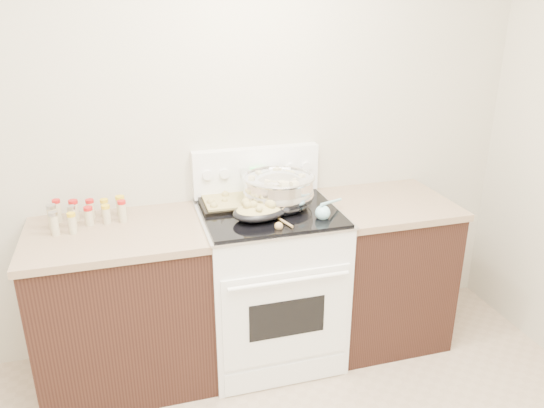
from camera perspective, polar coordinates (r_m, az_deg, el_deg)
name	(u,v)px	position (r m, az deg, el deg)	size (l,w,h in m)	color
room_shell	(289,148)	(1.32, 1.83, 6.05)	(4.10, 3.60, 2.75)	beige
counter_left	(124,306)	(3.08, -15.59, -10.54)	(0.93, 0.67, 0.92)	black
counter_right	(381,269)	(3.41, 11.66, -6.84)	(0.73, 0.67, 0.92)	black
kitchen_range	(269,281)	(3.15, -0.28, -8.32)	(0.78, 0.73, 1.22)	white
mixing_bowl	(278,191)	(2.96, 0.70, 1.39)	(0.44, 0.44, 0.24)	silver
roasting_pan	(261,210)	(2.82, -1.23, -0.64)	(0.37, 0.31, 0.11)	black
baking_sheet	(238,201)	(3.04, -3.71, 0.33)	(0.42, 0.30, 0.06)	black
wooden_spoon	(279,223)	(2.75, 0.72, -2.09)	(0.10, 0.25, 0.04)	tan
blue_ladle	(324,211)	(2.85, 5.58, -0.81)	(0.22, 0.21, 0.10)	#94CEDD
spice_jars	(84,213)	(2.98, -19.57, -0.97)	(0.40, 0.23, 0.13)	#BFB28C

